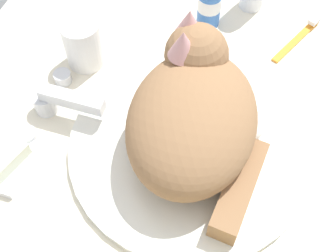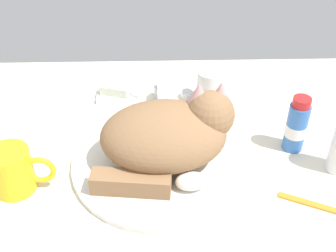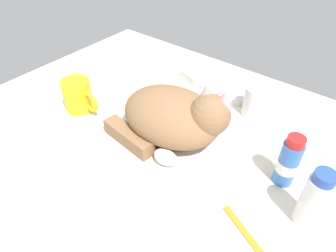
# 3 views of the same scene
# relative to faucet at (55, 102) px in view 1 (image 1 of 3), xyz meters

# --- Properties ---
(ground_plane) EXTENTS (1.10, 0.83, 0.03)m
(ground_plane) POSITION_rel_faucet_xyz_m (0.00, -0.21, -0.04)
(ground_plane) COLOR silver
(sink_basin) EXTENTS (0.35, 0.35, 0.01)m
(sink_basin) POSITION_rel_faucet_xyz_m (0.00, -0.21, -0.02)
(sink_basin) COLOR silver
(sink_basin) RESTS_ON ground_plane
(faucet) EXTENTS (0.14, 0.12, 0.05)m
(faucet) POSITION_rel_faucet_xyz_m (0.00, 0.00, 0.00)
(faucet) COLOR silver
(faucet) RESTS_ON ground_plane
(cat) EXTENTS (0.26, 0.20, 0.15)m
(cat) POSITION_rel_faucet_xyz_m (0.01, -0.21, 0.05)
(cat) COLOR #936B47
(cat) RESTS_ON sink_basin
(rinse_cup) EXTENTS (0.06, 0.06, 0.08)m
(rinse_cup) POSITION_rel_faucet_xyz_m (0.11, -0.00, 0.02)
(rinse_cup) COLOR white
(rinse_cup) RESTS_ON ground_plane
(soap_dish) EXTENTS (0.09, 0.06, 0.01)m
(soap_dish) POSITION_rel_faucet_xyz_m (-0.11, 0.03, -0.02)
(soap_dish) COLOR white
(soap_dish) RESTS_ON ground_plane
(soap_bar) EXTENTS (0.07, 0.06, 0.02)m
(soap_bar) POSITION_rel_faucet_xyz_m (-0.11, 0.03, -0.00)
(soap_bar) COLOR silver
(soap_bar) RESTS_ON soap_dish
(toothbrush) EXTENTS (0.12, 0.07, 0.02)m
(toothbrush) POSITION_rel_faucet_xyz_m (0.27, -0.33, -0.02)
(toothbrush) COLOR orange
(toothbrush) RESTS_ON ground_plane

